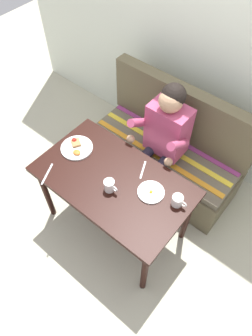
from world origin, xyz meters
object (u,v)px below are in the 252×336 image
(person, at_px, (163,136))
(coffee_mug, at_px, (110,185))
(couch, at_px, (166,153))
(fork, at_px, (143,170))
(knife, at_px, (47,174))
(coffee_mug_second, at_px, (178,201))
(plate_breakfast, at_px, (77,147))
(table, at_px, (114,186))
(plate_eggs, at_px, (151,192))

(person, distance_m, coffee_mug, 0.67)
(couch, xyz_separation_m, fork, (0.12, -0.55, 0.40))
(fork, relative_size, knife, 0.85)
(coffee_mug_second, bearing_deg, couch, 127.36)
(person, bearing_deg, couch, 100.78)
(knife, bearing_deg, plate_breakfast, 67.39)
(person, bearing_deg, knife, -117.53)
(couch, relative_size, plate_breakfast, 5.55)
(table, relative_size, coffee_mug, 10.17)
(table, relative_size, knife, 6.00)
(couch, height_order, knife, couch)
(fork, xyz_separation_m, knife, (-0.54, -0.49, 0.00))
(plate_breakfast, distance_m, fork, 0.57)
(person, bearing_deg, coffee_mug_second, -45.55)
(couch, bearing_deg, person, -79.22)
(table, bearing_deg, fork, 60.97)
(table, bearing_deg, coffee_mug, -65.74)
(plate_eggs, xyz_separation_m, fork, (-0.17, 0.13, -0.01))
(plate_breakfast, distance_m, knife, 0.33)
(plate_eggs, relative_size, knife, 0.99)
(coffee_mug, bearing_deg, table, 114.26)
(couch, bearing_deg, table, -90.00)
(person, distance_m, plate_breakfast, 0.72)
(plate_eggs, bearing_deg, plate_breakfast, -176.75)
(person, bearing_deg, fork, -77.40)
(coffee_mug, bearing_deg, person, 90.30)
(plate_breakfast, distance_m, plate_eggs, 0.72)
(plate_breakfast, relative_size, coffee_mug, 2.20)
(person, relative_size, coffee_mug_second, 10.27)
(plate_eggs, bearing_deg, coffee_mug, -146.28)
(coffee_mug, relative_size, coffee_mug_second, 1.00)
(knife, bearing_deg, fork, 18.31)
(couch, bearing_deg, fork, -77.98)
(coffee_mug_second, bearing_deg, table, -165.16)
(couch, xyz_separation_m, plate_eggs, (0.29, -0.68, 0.41))
(plate_eggs, xyz_separation_m, coffee_mug, (-0.25, -0.17, 0.04))
(plate_breakfast, bearing_deg, coffee_mug_second, 5.22)
(couch, bearing_deg, knife, -111.92)
(fork, bearing_deg, table, -143.24)
(table, height_order, fork, fork)
(person, xyz_separation_m, plate_eggs, (0.25, -0.50, -0.00))
(person, xyz_separation_m, knife, (-0.45, -0.87, -0.01))
(person, relative_size, coffee_mug, 10.27)
(plate_eggs, distance_m, coffee_mug_second, 0.21)
(table, relative_size, fork, 7.06)
(knife, bearing_deg, coffee_mug_second, 0.16)
(couch, xyz_separation_m, plate_breakfast, (-0.43, -0.72, 0.41))
(coffee_mug_second, distance_m, knife, 1.00)
(couch, distance_m, fork, 0.69)
(plate_breakfast, xyz_separation_m, coffee_mug, (0.47, -0.13, 0.04))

